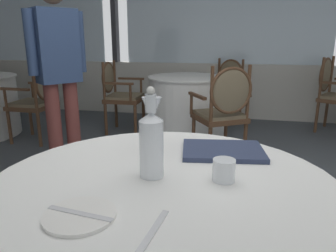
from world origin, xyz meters
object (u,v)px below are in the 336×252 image
(wine_glass, at_px, (152,111))
(menu_book, at_px, (223,151))
(dining_chair_2_0, at_px, (38,98))
(dining_chair_0_1, at_px, (224,107))
(water_bottle, at_px, (151,142))
(dining_chair_0_2, at_px, (226,85))
(dining_chair_0_0, at_px, (118,91))
(diner_person_1, at_px, (58,66))
(side_plate, at_px, (80,215))
(dining_chair_1_0, at_px, (334,89))
(water_tumbler, at_px, (224,170))

(wine_glass, bearing_deg, menu_book, -2.63)
(menu_book, bearing_deg, dining_chair_2_0, 129.54)
(dining_chair_0_1, bearing_deg, water_bottle, 144.20)
(dining_chair_0_2, bearing_deg, dining_chair_0_0, -30.04)
(wine_glass, bearing_deg, diner_person_1, 133.14)
(wine_glass, bearing_deg, dining_chair_0_1, 83.02)
(water_bottle, bearing_deg, dining_chair_0_2, 88.66)
(side_plate, distance_m, dining_chair_0_0, 3.47)
(menu_book, bearing_deg, diner_person_1, 130.72)
(wine_glass, xyz_separation_m, menu_book, (0.31, -0.01, -0.15))
(dining_chair_0_2, bearing_deg, diner_person_1, -4.33)
(dining_chair_0_0, relative_size, dining_chair_0_1, 0.96)
(menu_book, distance_m, dining_chair_0_0, 3.08)
(dining_chair_1_0, bearing_deg, water_bottle, -82.83)
(water_bottle, distance_m, diner_person_1, 2.08)
(diner_person_1, bearing_deg, wine_glass, -9.84)
(water_bottle, relative_size, water_tumbler, 4.12)
(side_plate, distance_m, diner_person_1, 2.26)
(dining_chair_1_0, relative_size, dining_chair_2_0, 1.08)
(water_bottle, relative_size, dining_chair_1_0, 0.32)
(dining_chair_1_0, relative_size, diner_person_1, 0.58)
(wine_glass, bearing_deg, dining_chair_2_0, 134.17)
(wine_glass, distance_m, dining_chair_0_0, 2.94)
(dining_chair_2_0, bearing_deg, wine_glass, 134.82)
(side_plate, relative_size, dining_chair_0_2, 0.21)
(side_plate, xyz_separation_m, diner_person_1, (-1.19, 1.92, 0.22))
(diner_person_1, bearing_deg, water_bottle, -13.96)
(dining_chair_0_0, bearing_deg, wine_glass, -67.64)
(side_plate, xyz_separation_m, menu_book, (0.35, 0.59, 0.01))
(water_bottle, xyz_separation_m, dining_chair_2_0, (-2.08, 2.36, -0.35))
(water_bottle, height_order, dining_chair_0_2, water_bottle)
(dining_chair_0_0, distance_m, dining_chair_2_0, 1.00)
(water_tumbler, bearing_deg, diner_person_1, 134.27)
(dining_chair_0_0, xyz_separation_m, dining_chair_0_1, (1.43, -0.77, 0.01))
(water_bottle, distance_m, dining_chair_2_0, 3.16)
(side_plate, xyz_separation_m, dining_chair_2_0, (-1.96, 2.66, -0.23))
(water_tumbler, bearing_deg, menu_book, 93.58)
(side_plate, height_order, dining_chair_2_0, dining_chair_2_0)
(dining_chair_0_1, relative_size, dining_chair_2_0, 1.07)
(wine_glass, relative_size, dining_chair_1_0, 0.22)
(wine_glass, distance_m, dining_chair_1_0, 3.69)
(side_plate, height_order, dining_chair_0_0, dining_chair_0_0)
(water_tumbler, height_order, menu_book, water_tumbler)
(water_tumbler, relative_size, dining_chair_0_1, 0.08)
(dining_chair_0_1, relative_size, dining_chair_0_2, 1.06)
(side_plate, xyz_separation_m, dining_chair_0_1, (0.27, 2.50, -0.20))
(side_plate, bearing_deg, water_bottle, 68.15)
(dining_chair_0_0, bearing_deg, dining_chair_1_0, 11.10)
(water_tumbler, bearing_deg, dining_chair_0_0, 117.43)
(menu_book, bearing_deg, wine_glass, 168.75)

